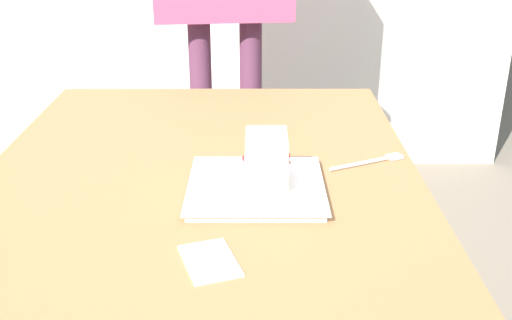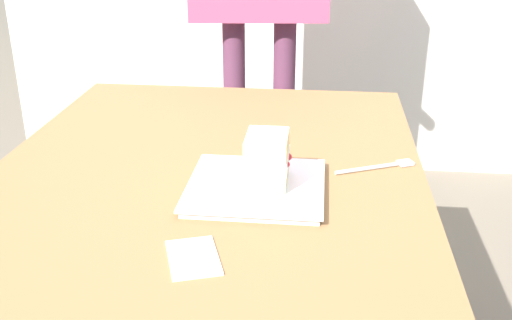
# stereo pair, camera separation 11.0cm
# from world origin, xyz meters

# --- Properties ---
(patio_table) EXTENTS (1.43, 0.86, 0.73)m
(patio_table) POSITION_xyz_m (0.00, 0.00, 0.63)
(patio_table) COLOR olive
(patio_table) RESTS_ON ground
(dessert_plate) EXTENTS (0.25, 0.25, 0.02)m
(dessert_plate) POSITION_xyz_m (0.06, -0.11, 0.74)
(dessert_plate) COLOR white
(dessert_plate) RESTS_ON patio_table
(cake_slice) EXTENTS (0.10, 0.09, 0.09)m
(cake_slice) POSITION_xyz_m (0.07, -0.13, 0.79)
(cake_slice) COLOR #EAD18C
(cake_slice) RESTS_ON dessert_plate
(dessert_fork) EXTENTS (0.09, 0.16, 0.01)m
(dessert_fork) POSITION_xyz_m (0.19, -0.34, 0.73)
(dessert_fork) COLOR silver
(dessert_fork) RESTS_ON patio_table
(paper_napkin) EXTENTS (0.13, 0.11, 0.00)m
(paper_napkin) POSITION_xyz_m (-0.18, -0.04, 0.73)
(paper_napkin) COLOR white
(paper_napkin) RESTS_ON patio_table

